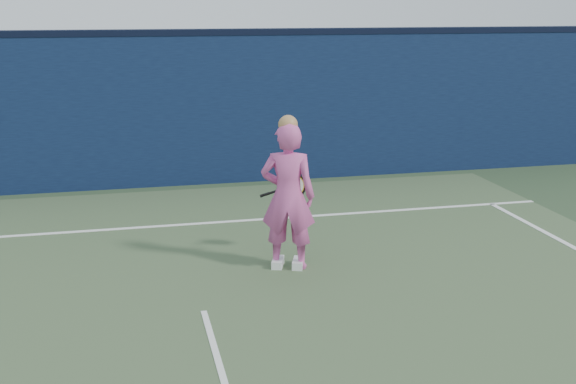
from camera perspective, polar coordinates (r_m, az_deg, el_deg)
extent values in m
plane|color=#30462B|center=(6.50, -5.63, -12.93)|extent=(80.00, 80.00, 0.00)
cube|color=#0C1736|center=(12.37, -9.82, 6.28)|extent=(24.00, 0.40, 2.50)
cube|color=black|center=(12.25, -10.09, 12.30)|extent=(24.00, 0.42, 0.10)
imported|color=#D753A1|center=(8.27, 0.00, -0.36)|extent=(0.73, 0.60, 1.72)
sphere|color=#B1814F|center=(8.10, 0.00, 5.33)|extent=(0.22, 0.22, 0.22)
cube|color=white|center=(8.51, 0.81, -5.67)|extent=(0.21, 0.30, 0.10)
cube|color=white|center=(8.53, -0.81, -5.60)|extent=(0.21, 0.30, 0.10)
torus|color=black|center=(8.73, 0.54, 0.46)|extent=(0.31, 0.11, 0.31)
torus|color=gold|center=(8.73, 0.54, 0.46)|extent=(0.26, 0.08, 0.25)
cylinder|color=beige|center=(8.73, 0.54, 0.46)|extent=(0.25, 0.07, 0.25)
cylinder|color=black|center=(8.73, -0.99, 0.06)|extent=(0.28, 0.03, 0.10)
cylinder|color=black|center=(8.74, -1.84, -0.21)|extent=(0.13, 0.04, 0.07)
cube|color=white|center=(10.20, -8.63, -2.58)|extent=(11.00, 0.08, 0.01)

